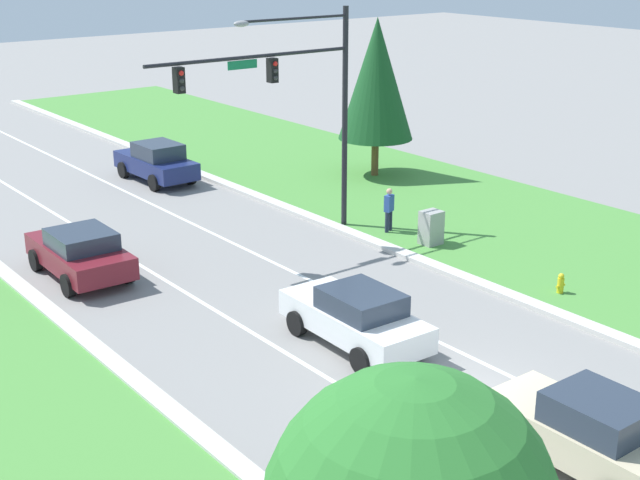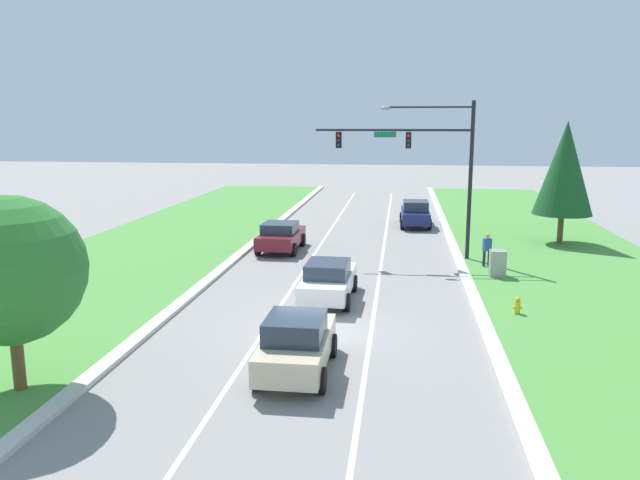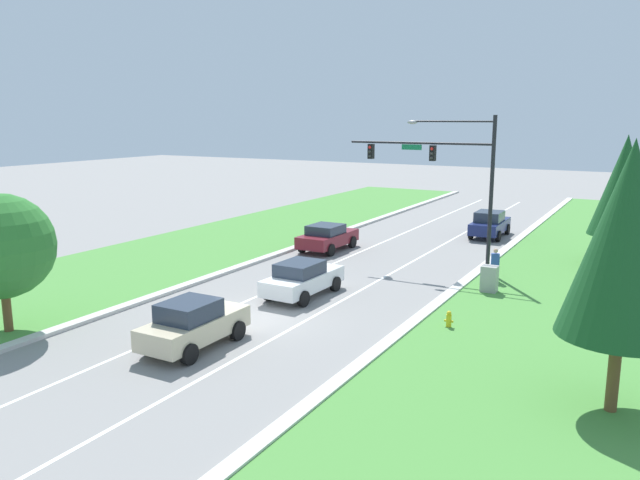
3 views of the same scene
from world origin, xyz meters
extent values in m
plane|color=gray|center=(0.00, 0.00, 0.00)|extent=(160.00, 160.00, 0.00)
cube|color=beige|center=(5.65, 0.00, 0.07)|extent=(0.50, 90.00, 0.15)
cube|color=beige|center=(-5.65, 0.00, 0.07)|extent=(0.50, 90.00, 0.15)
cube|color=#4C8E3D|center=(10.90, 0.00, 0.04)|extent=(10.00, 90.00, 0.08)
cube|color=#4C8E3D|center=(-10.90, 0.00, 0.04)|extent=(10.00, 90.00, 0.08)
cube|color=white|center=(-1.80, 0.00, 0.00)|extent=(0.14, 81.00, 0.01)
cube|color=white|center=(1.80, 0.00, 0.00)|extent=(0.14, 81.00, 0.01)
cylinder|color=black|center=(6.10, 11.62, 3.98)|extent=(0.20, 0.20, 7.95)
cylinder|color=black|center=(2.22, 11.62, 6.52)|extent=(7.76, 0.12, 0.12)
cube|color=#147042|center=(1.83, 11.62, 6.30)|extent=(1.10, 0.04, 0.28)
cylinder|color=black|center=(3.96, 11.62, 7.63)|extent=(4.27, 0.09, 0.09)
ellipsoid|color=gray|center=(1.83, 11.62, 7.58)|extent=(0.56, 0.28, 0.20)
cube|color=black|center=(2.99, 11.62, 6.02)|extent=(0.28, 0.32, 0.80)
sphere|color=red|center=(2.99, 11.45, 6.25)|extent=(0.16, 0.16, 0.16)
sphere|color=#2D2D2D|center=(2.99, 11.45, 6.02)|extent=(0.16, 0.16, 0.16)
sphere|color=#2D2D2D|center=(2.99, 11.45, 5.79)|extent=(0.16, 0.16, 0.16)
cube|color=black|center=(-0.50, 11.62, 6.02)|extent=(0.28, 0.32, 0.80)
sphere|color=red|center=(-0.50, 11.45, 6.25)|extent=(0.16, 0.16, 0.16)
sphere|color=#2D2D2D|center=(-0.50, 11.45, 6.02)|extent=(0.16, 0.16, 0.16)
sphere|color=#2D2D2D|center=(-0.50, 11.45, 5.79)|extent=(0.16, 0.16, 0.16)
cube|color=white|center=(-0.07, 3.60, 0.69)|extent=(1.89, 4.50, 0.69)
cube|color=#283342|center=(-0.07, 3.34, 1.32)|extent=(1.65, 2.05, 0.56)
cylinder|color=black|center=(0.84, 4.97, 0.34)|extent=(0.26, 0.69, 0.69)
cylinder|color=black|center=(-0.91, 5.01, 0.34)|extent=(0.26, 0.69, 0.69)
cylinder|color=black|center=(0.77, 2.20, 0.34)|extent=(0.26, 0.69, 0.69)
cylinder|color=black|center=(-0.97, 2.24, 0.34)|extent=(0.26, 0.69, 0.69)
cube|color=navy|center=(3.67, 21.71, 0.72)|extent=(1.89, 4.58, 0.73)
cube|color=#283342|center=(3.68, 21.44, 1.41)|extent=(1.66, 2.08, 0.66)
cylinder|color=black|center=(4.53, 23.14, 0.36)|extent=(0.25, 0.72, 0.72)
cylinder|color=black|center=(2.76, 23.10, 0.36)|extent=(0.25, 0.72, 0.72)
cylinder|color=black|center=(4.58, 20.32, 0.36)|extent=(0.25, 0.72, 0.72)
cylinder|color=black|center=(2.82, 20.28, 0.36)|extent=(0.25, 0.72, 0.72)
cube|color=maroon|center=(-3.73, 12.70, 0.70)|extent=(2.03, 4.44, 0.69)
cube|color=#283342|center=(-3.74, 12.43, 1.32)|extent=(1.79, 2.02, 0.53)
cylinder|color=black|center=(-2.75, 14.05, 0.36)|extent=(0.25, 0.72, 0.72)
cylinder|color=black|center=(-4.66, 14.08, 0.36)|extent=(0.25, 0.72, 0.72)
cylinder|color=black|center=(-2.80, 11.31, 0.36)|extent=(0.25, 0.72, 0.72)
cylinder|color=black|center=(-4.71, 11.35, 0.36)|extent=(0.25, 0.72, 0.72)
cube|color=beige|center=(-0.11, -3.68, 0.72)|extent=(1.76, 4.18, 0.74)
cube|color=#283342|center=(-0.12, -3.93, 1.40)|extent=(1.58, 1.88, 0.63)
cylinder|color=black|center=(0.75, -2.38, 0.35)|extent=(0.24, 0.70, 0.70)
cylinder|color=black|center=(-0.97, -2.38, 0.35)|extent=(0.24, 0.70, 0.70)
cylinder|color=black|center=(0.74, -4.97, 0.35)|extent=(0.24, 0.70, 0.70)
cylinder|color=black|center=(-0.97, -4.97, 0.35)|extent=(0.24, 0.70, 0.70)
cube|color=#9E9E99|center=(7.08, 8.06, 0.63)|extent=(0.70, 0.60, 1.26)
cylinder|color=#232842|center=(6.73, 9.95, 0.42)|extent=(0.14, 0.14, 0.84)
cylinder|color=#232842|center=(6.97, 10.04, 0.42)|extent=(0.14, 0.14, 0.84)
cube|color=#2D4C99|center=(6.85, 10.00, 1.14)|extent=(0.43, 0.34, 0.60)
sphere|color=tan|center=(6.85, 10.00, 1.58)|extent=(0.22, 0.22, 0.22)
cylinder|color=gold|center=(6.99, 2.45, 0.28)|extent=(0.20, 0.20, 0.55)
sphere|color=gold|center=(6.99, 2.45, 0.61)|extent=(0.18, 0.18, 0.18)
cylinder|color=gold|center=(6.87, 2.45, 0.30)|extent=(0.10, 0.09, 0.09)
cylinder|color=gold|center=(7.11, 2.45, 0.30)|extent=(0.10, 0.09, 0.09)
cylinder|color=brown|center=(11.76, 16.41, 0.87)|extent=(0.32, 0.32, 1.75)
cone|color=#194C23|center=(11.76, 16.41, 4.37)|extent=(3.28, 3.28, 5.24)
cylinder|color=brown|center=(-7.10, -5.90, 0.92)|extent=(0.32, 0.32, 1.85)
sphere|color=#2D752D|center=(-7.10, -5.90, 3.28)|extent=(3.82, 3.82, 3.82)
cylinder|color=brown|center=(12.91, -2.06, 1.10)|extent=(0.32, 0.32, 2.20)
cone|color=#194C23|center=(12.91, -2.06, 4.78)|extent=(3.22, 3.22, 5.15)
camera|label=1|loc=(-13.81, -12.74, 10.18)|focal=50.00mm
camera|label=2|loc=(2.68, -20.08, 7.01)|focal=35.00mm
camera|label=3|loc=(13.65, -19.50, 7.84)|focal=35.00mm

